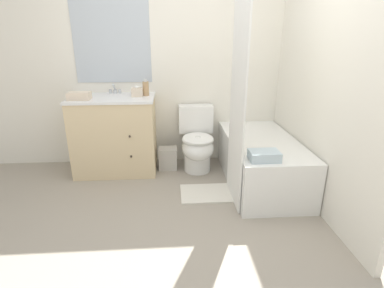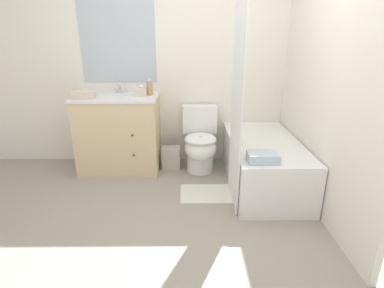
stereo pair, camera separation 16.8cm
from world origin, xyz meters
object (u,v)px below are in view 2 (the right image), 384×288
at_px(soap_dispenser, 150,88).
at_px(wastebasket, 171,158).
at_px(vanity_cabinet, 120,132).
at_px(bath_towel_folded, 263,157).
at_px(sink_faucet, 120,90).
at_px(bathtub, 263,162).
at_px(hand_towel_folded, 84,95).
at_px(toilet, 200,143).
at_px(tissue_box, 141,91).
at_px(bath_mat, 210,194).

bearing_deg(soap_dispenser, wastebasket, -11.12).
bearing_deg(vanity_cabinet, bath_towel_folded, -34.12).
distance_m(sink_faucet, wastebasket, 1.02).
height_order(bathtub, hand_towel_folded, hand_towel_folded).
bearing_deg(bathtub, bath_towel_folded, -105.42).
height_order(wastebasket, hand_towel_folded, hand_towel_folded).
height_order(vanity_cabinet, hand_towel_folded, hand_towel_folded).
bearing_deg(toilet, tissue_box, 175.31).
bearing_deg(hand_towel_folded, wastebasket, 8.84).
height_order(sink_faucet, bath_towel_folded, sink_faucet).
height_order(toilet, bath_towel_folded, toilet).
bearing_deg(bath_towel_folded, hand_towel_folded, 154.46).
xyz_separation_m(bathtub, bath_towel_folded, (-0.15, -0.56, 0.29)).
bearing_deg(bath_towel_folded, vanity_cabinet, 145.88).
height_order(soap_dispenser, bath_mat, soap_dispenser).
height_order(hand_towel_folded, bath_towel_folded, hand_towel_folded).
relative_size(toilet, soap_dispenser, 3.96).
relative_size(tissue_box, hand_towel_folded, 0.54).
bearing_deg(tissue_box, bath_towel_folded, -40.17).
bearing_deg(hand_towel_folded, soap_dispenser, 15.17).
xyz_separation_m(tissue_box, bath_towel_folded, (1.17, -0.99, -0.40)).
distance_m(sink_faucet, soap_dispenser, 0.41).
bearing_deg(hand_towel_folded, toilet, 4.16).
xyz_separation_m(wastebasket, hand_towel_folded, (-0.91, -0.14, 0.80)).
bearing_deg(bath_towel_folded, toilet, 118.40).
xyz_separation_m(sink_faucet, bath_towel_folded, (1.46, -1.20, -0.39)).
xyz_separation_m(vanity_cabinet, tissue_box, (0.28, 0.00, 0.48)).
height_order(soap_dispenser, hand_towel_folded, soap_dispenser).
distance_m(vanity_cabinet, bath_towel_folded, 1.76).
relative_size(soap_dispenser, bath_mat, 0.31).
bearing_deg(wastebasket, bath_mat, -57.36).
relative_size(sink_faucet, bath_mat, 0.24).
distance_m(soap_dispenser, hand_towel_folded, 0.71).
relative_size(wastebasket, hand_towel_folded, 1.14).
relative_size(sink_faucet, toilet, 0.19).
relative_size(toilet, tissue_box, 6.02).
distance_m(bathtub, bath_towel_folded, 0.65).
bearing_deg(tissue_box, vanity_cabinet, -179.06).
relative_size(vanity_cabinet, toilet, 1.26).
xyz_separation_m(vanity_cabinet, soap_dispenser, (0.37, 0.04, 0.52)).
height_order(vanity_cabinet, bath_towel_folded, vanity_cabinet).
xyz_separation_m(sink_faucet, tissue_box, (0.28, -0.20, 0.01)).
distance_m(vanity_cabinet, sink_faucet, 0.51).
xyz_separation_m(toilet, wastebasket, (-0.35, 0.05, -0.21)).
bearing_deg(bathtub, vanity_cabinet, 165.19).
bearing_deg(vanity_cabinet, wastebasket, -0.01).
distance_m(sink_faucet, tissue_box, 0.35).
distance_m(vanity_cabinet, toilet, 0.96).
bearing_deg(toilet, vanity_cabinet, 176.98).
relative_size(bathtub, soap_dispenser, 7.61).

